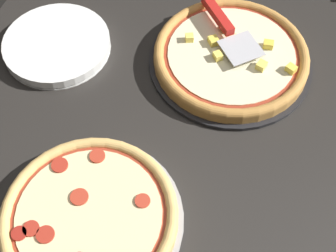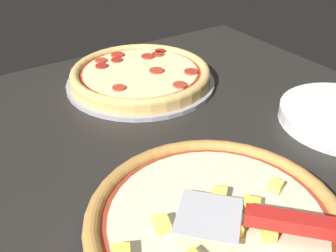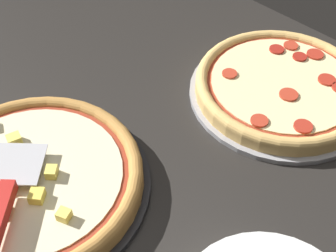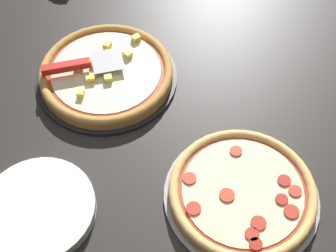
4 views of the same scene
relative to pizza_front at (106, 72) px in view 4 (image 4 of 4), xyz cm
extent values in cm
cube|color=black|center=(-1.87, 9.81, -4.52)|extent=(124.91, 120.84, 3.60)
cylinder|color=black|center=(0.01, 0.01, -2.22)|extent=(38.13, 38.13, 1.00)
cylinder|color=#B77F3D|center=(0.01, 0.01, -0.63)|extent=(35.84, 35.84, 2.18)
torus|color=#B77F3D|center=(0.01, 0.01, 0.46)|extent=(35.84, 35.84, 2.35)
cylinder|color=maroon|center=(0.01, 0.01, 0.53)|extent=(31.15, 31.15, 0.15)
cylinder|color=beige|center=(0.01, 0.01, 0.66)|extent=(29.39, 29.39, 0.40)
cube|color=#F9E05B|center=(10.38, -0.67, 1.63)|extent=(2.37, 2.33, 1.55)
cube|color=#F4D64C|center=(3.14, -6.47, 1.63)|extent=(2.54, 2.58, 1.55)
cube|color=yellow|center=(-7.46, -4.52, 1.63)|extent=(2.47, 2.18, 1.55)
cube|color=#F4D64C|center=(4.81, -1.55, 1.63)|extent=(3.07, 3.09, 1.55)
cube|color=#F9E05B|center=(2.64, 2.60, 1.63)|extent=(2.63, 2.65, 1.55)
cube|color=#F9E05B|center=(-7.34, 2.18, 1.63)|extent=(2.48, 2.68, 1.55)
cube|color=#F4D64C|center=(-0.46, -3.60, 1.63)|extent=(2.53, 2.24, 1.55)
cube|color=#F4D64C|center=(-13.78, 0.96, 1.63)|extent=(2.73, 2.56, 1.55)
cylinder|color=#939399|center=(14.91, 46.54, -2.22)|extent=(35.22, 35.22, 1.00)
cylinder|color=#DBAD60|center=(14.91, 46.54, -0.65)|extent=(33.10, 33.10, 2.14)
torus|color=#DBAD60|center=(14.91, 46.54, 0.42)|extent=(33.10, 33.10, 2.24)
cylinder|color=maroon|center=(14.91, 46.54, 0.49)|extent=(28.77, 28.77, 0.15)
cylinder|color=beige|center=(14.91, 46.54, 0.62)|extent=(27.14, 27.14, 0.40)
cylinder|color=#B73823|center=(17.90, 44.06, 1.02)|extent=(3.48, 3.48, 0.40)
cylinder|color=#B73823|center=(6.42, 40.97, 1.02)|extent=(2.91, 2.91, 0.40)
cylinder|color=maroon|center=(12.94, 54.93, 1.02)|extent=(2.83, 2.83, 0.40)
cylinder|color=maroon|center=(8.25, 53.66, 1.02)|extent=(3.03, 3.03, 0.40)
cylinder|color=#AD2D1E|center=(20.57, 52.67, 1.02)|extent=(3.35, 3.35, 0.40)
cylinder|color=#B73823|center=(9.53, 56.74, 1.02)|extent=(2.96, 2.96, 0.40)
cylinder|color=maroon|center=(25.12, 54.01, 1.02)|extent=(2.79, 2.79, 0.40)
cylinder|color=#AD2D1E|center=(24.35, 39.16, 1.02)|extent=(3.30, 3.30, 0.40)
cylinder|color=#AD2D1E|center=(14.65, 57.80, 1.02)|extent=(3.38, 3.38, 0.40)
cylinder|color=#B73823|center=(18.22, 34.91, 1.02)|extent=(3.13, 3.13, 0.40)
cylinder|color=#AD2D1E|center=(23.54, 52.51, 1.02)|extent=(3.07, 3.07, 0.40)
cube|color=#B7B7BC|center=(-1.37, -0.60, 2.53)|extent=(11.63, 11.63, 0.24)
cube|color=red|center=(5.86, -8.25, 3.41)|extent=(10.39, 10.82, 2.00)
cylinder|color=white|center=(40.33, 8.96, -2.37)|extent=(25.41, 25.41, 0.70)
cylinder|color=white|center=(40.33, 8.96, -1.67)|extent=(25.41, 25.41, 0.70)
cylinder|color=white|center=(40.33, 8.96, -0.97)|extent=(25.41, 25.41, 0.70)
cylinder|color=white|center=(40.33, 8.96, -0.27)|extent=(25.41, 25.41, 0.70)
camera|label=1|loc=(-9.58, 73.21, 81.46)|focal=50.00mm
camera|label=2|loc=(-26.29, -28.25, 39.41)|focal=42.00mm
camera|label=3|loc=(47.18, -16.19, 58.90)|focal=50.00mm
camera|label=4|loc=(66.03, 56.44, 92.89)|focal=50.00mm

